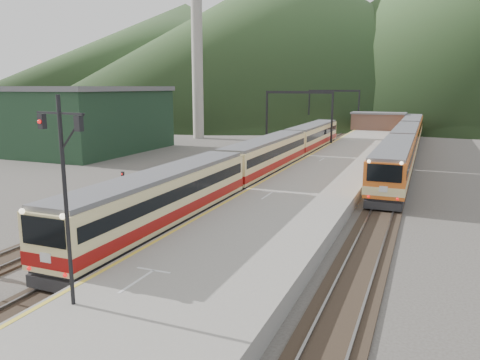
% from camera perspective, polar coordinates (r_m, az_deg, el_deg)
% --- Properties ---
extents(track_main, '(2.60, 200.00, 0.23)m').
position_cam_1_polar(track_main, '(51.25, 5.77, 1.73)').
color(track_main, black).
rests_on(track_main, ground).
extents(track_far, '(2.60, 200.00, 0.23)m').
position_cam_1_polar(track_far, '(52.84, 0.56, 2.07)').
color(track_far, black).
rests_on(track_far, ground).
extents(track_second, '(2.60, 200.00, 0.23)m').
position_cam_1_polar(track_second, '(49.35, 18.69, 0.81)').
color(track_second, black).
rests_on(track_second, ground).
extents(platform, '(8.00, 100.00, 1.00)m').
position_cam_1_polar(platform, '(47.99, 11.53, 1.42)').
color(platform, gray).
rests_on(platform, ground).
extents(gantry_near, '(9.55, 0.25, 8.00)m').
position_cam_1_polar(gantry_near, '(65.83, 7.17, 8.64)').
color(gantry_near, black).
rests_on(gantry_near, ground).
extents(gantry_far, '(9.55, 0.25, 8.00)m').
position_cam_1_polar(gantry_far, '(90.20, 11.34, 9.21)').
color(gantry_far, black).
rests_on(gantry_far, ground).
extents(warehouse, '(14.50, 20.50, 8.60)m').
position_cam_1_polar(warehouse, '(65.90, -17.86, 7.09)').
color(warehouse, black).
rests_on(warehouse, ground).
extents(smokestack, '(1.80, 1.80, 30.00)m').
position_cam_1_polar(smokestack, '(79.49, -5.25, 15.92)').
color(smokestack, '#9E998E').
rests_on(smokestack, ground).
extents(station_shed, '(9.40, 4.40, 3.10)m').
position_cam_1_polar(station_shed, '(87.16, 16.51, 6.92)').
color(station_shed, brown).
rests_on(station_shed, platform).
extents(hill_a, '(180.00, 180.00, 60.00)m').
position_cam_1_polar(hill_a, '(206.89, 7.06, 17.18)').
color(hill_a, '#344D29').
rests_on(hill_a, ground).
extents(hill_b, '(220.00, 220.00, 75.00)m').
position_cam_1_polar(hill_b, '(240.82, 26.90, 17.05)').
color(hill_b, '#344D29').
rests_on(hill_b, ground).
extents(hill_d, '(200.00, 200.00, 55.00)m').
position_cam_1_polar(hill_d, '(283.04, -6.54, 15.08)').
color(hill_d, '#344D29').
rests_on(hill_d, ground).
extents(main_train, '(2.71, 55.64, 3.31)m').
position_cam_1_polar(main_train, '(44.38, 3.27, 2.65)').
color(main_train, beige).
rests_on(main_train, track_main).
extents(second_train, '(2.80, 57.49, 3.42)m').
position_cam_1_polar(second_train, '(61.50, 19.55, 4.49)').
color(second_train, orange).
rests_on(second_train, track_second).
extents(signal_mast, '(2.19, 0.49, 7.30)m').
position_cam_1_polar(signal_mast, '(16.75, -20.64, -0.13)').
color(signal_mast, black).
rests_on(signal_mast, platform).
extents(short_signal_b, '(0.24, 0.18, 2.27)m').
position_cam_1_polar(short_signal_b, '(41.20, -1.45, 1.40)').
color(short_signal_b, black).
rests_on(short_signal_b, ground).
extents(short_signal_c, '(0.25, 0.21, 2.27)m').
position_cam_1_polar(short_signal_c, '(36.43, -14.07, -0.25)').
color(short_signal_c, black).
rests_on(short_signal_c, ground).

